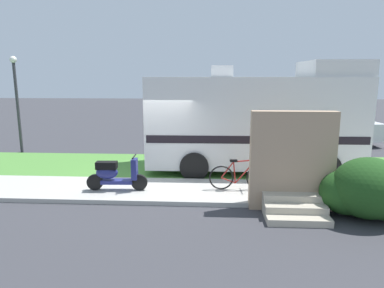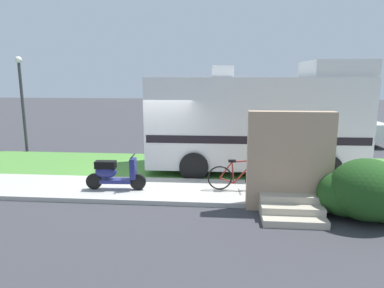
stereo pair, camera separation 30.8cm
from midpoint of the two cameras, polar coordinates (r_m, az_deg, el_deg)
ground_plane at (r=10.91m, az=-7.27°, el=-5.91°), size 80.00×80.00×0.00m
sidewalk at (r=9.77m, az=-8.57°, el=-7.63°), size 24.00×2.00×0.12m
grass_strip at (r=12.32m, az=-6.00°, el=-3.70°), size 24.00×3.40×0.08m
motorhome_rv at (r=11.63m, az=9.72°, el=3.94°), size 6.92×2.69×3.68m
scooter at (r=9.64m, az=-13.68°, el=-4.87°), size 1.67×0.50×0.97m
bicycle at (r=9.51m, az=7.06°, el=-5.34°), size 1.70×0.52×0.89m
pickup_truck_near at (r=17.01m, az=17.45°, el=3.26°), size 5.79×2.46×1.88m
pickup_truck_far at (r=19.58m, az=10.14°, el=4.35°), size 5.52×2.36×1.70m
porch_steps at (r=8.45m, az=15.39°, el=-4.49°), size 2.00×1.26×2.40m
bush_by_porch at (r=8.65m, az=26.16°, el=-7.05°), size 1.96×1.47×1.39m
bottle_green at (r=9.75m, az=9.31°, el=-6.64°), size 0.07×0.07×0.26m
bottle_spare at (r=9.95m, az=13.07°, el=-6.44°), size 0.06×0.06×0.26m
street_lamp_post at (r=16.13m, az=-27.66°, el=7.29°), size 0.28×0.28×4.01m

